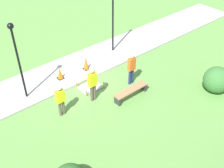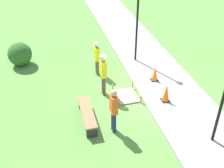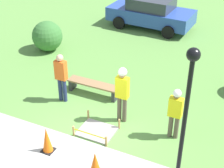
{
  "view_description": "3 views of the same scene",
  "coord_description": "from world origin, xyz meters",
  "px_view_note": "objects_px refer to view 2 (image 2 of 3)",
  "views": [
    {
      "loc": [
        6.64,
        10.25,
        9.0
      ],
      "look_at": [
        -0.36,
        1.87,
        0.77
      ],
      "focal_mm": 45.0,
      "sensor_mm": 36.0,
      "label": 1
    },
    {
      "loc": [
        -9.25,
        3.65,
        7.09
      ],
      "look_at": [
        0.12,
        1.22,
        0.73
      ],
      "focal_mm": 45.0,
      "sensor_mm": 36.0,
      "label": 2
    },
    {
      "loc": [
        4.11,
        -6.74,
        6.76
      ],
      "look_at": [
        0.01,
        1.81,
        1.07
      ],
      "focal_mm": 55.0,
      "sensor_mm": 36.0,
      "label": 3
    }
  ],
  "objects_px": {
    "traffic_cone_near_patch": "(166,93)",
    "traffic_cone_far_patch": "(155,74)",
    "park_bench": "(87,114)",
    "worker_assistant": "(97,56)",
    "bystander_in_orange_shirt": "(114,108)",
    "worker_supervisor": "(103,71)",
    "lamppost_near": "(138,12)"
  },
  "relations": [
    {
      "from": "worker_assistant",
      "to": "bystander_in_orange_shirt",
      "type": "xyz_separation_m",
      "value": [
        -4.09,
        0.26,
        0.03
      ]
    },
    {
      "from": "traffic_cone_near_patch",
      "to": "lamppost_near",
      "type": "bearing_deg",
      "value": 1.24
    },
    {
      "from": "traffic_cone_near_patch",
      "to": "bystander_in_orange_shirt",
      "type": "relative_size",
      "value": 0.45
    },
    {
      "from": "park_bench",
      "to": "worker_assistant",
      "type": "height_order",
      "value": "worker_assistant"
    },
    {
      "from": "worker_assistant",
      "to": "lamppost_near",
      "type": "distance_m",
      "value": 2.84
    },
    {
      "from": "traffic_cone_far_patch",
      "to": "traffic_cone_near_patch",
      "type": "bearing_deg",
      "value": 174.62
    },
    {
      "from": "park_bench",
      "to": "bystander_in_orange_shirt",
      "type": "relative_size",
      "value": 1.09
    },
    {
      "from": "traffic_cone_near_patch",
      "to": "worker_assistant",
      "type": "xyz_separation_m",
      "value": [
        2.98,
        2.25,
        0.5
      ]
    },
    {
      "from": "traffic_cone_near_patch",
      "to": "traffic_cone_far_patch",
      "type": "height_order",
      "value": "traffic_cone_near_patch"
    },
    {
      "from": "park_bench",
      "to": "worker_supervisor",
      "type": "relative_size",
      "value": 1.01
    },
    {
      "from": "traffic_cone_far_patch",
      "to": "worker_supervisor",
      "type": "height_order",
      "value": "worker_supervisor"
    },
    {
      "from": "traffic_cone_near_patch",
      "to": "park_bench",
      "type": "relative_size",
      "value": 0.41
    },
    {
      "from": "worker_supervisor",
      "to": "worker_assistant",
      "type": "xyz_separation_m",
      "value": [
        1.73,
        -0.08,
        -0.19
      ]
    },
    {
      "from": "park_bench",
      "to": "worker_assistant",
      "type": "bearing_deg",
      "value": -18.2
    },
    {
      "from": "traffic_cone_far_patch",
      "to": "park_bench",
      "type": "bearing_deg",
      "value": 119.03
    },
    {
      "from": "traffic_cone_far_patch",
      "to": "worker_supervisor",
      "type": "distance_m",
      "value": 2.62
    },
    {
      "from": "traffic_cone_far_patch",
      "to": "park_bench",
      "type": "height_order",
      "value": "traffic_cone_far_patch"
    },
    {
      "from": "traffic_cone_near_patch",
      "to": "bystander_in_orange_shirt",
      "type": "xyz_separation_m",
      "value": [
        -1.1,
        2.51,
        0.53
      ]
    },
    {
      "from": "worker_assistant",
      "to": "bystander_in_orange_shirt",
      "type": "bearing_deg",
      "value": 176.34
    },
    {
      "from": "traffic_cone_far_patch",
      "to": "worker_assistant",
      "type": "bearing_deg",
      "value": 60.21
    },
    {
      "from": "worker_supervisor",
      "to": "traffic_cone_far_patch",
      "type": "bearing_deg",
      "value": -81.85
    },
    {
      "from": "bystander_in_orange_shirt",
      "to": "lamppost_near",
      "type": "xyz_separation_m",
      "value": [
        4.81,
        -2.43,
        1.64
      ]
    },
    {
      "from": "traffic_cone_near_patch",
      "to": "traffic_cone_far_patch",
      "type": "xyz_separation_m",
      "value": [
        1.61,
        -0.15,
        -0.07
      ]
    },
    {
      "from": "bystander_in_orange_shirt",
      "to": "lamppost_near",
      "type": "height_order",
      "value": "lamppost_near"
    },
    {
      "from": "traffic_cone_far_patch",
      "to": "bystander_in_orange_shirt",
      "type": "bearing_deg",
      "value": 135.49
    },
    {
      "from": "traffic_cone_far_patch",
      "to": "lamppost_near",
      "type": "bearing_deg",
      "value": 6.3
    },
    {
      "from": "worker_supervisor",
      "to": "worker_assistant",
      "type": "distance_m",
      "value": 1.74
    },
    {
      "from": "worker_assistant",
      "to": "lamppost_near",
      "type": "bearing_deg",
      "value": -71.7
    },
    {
      "from": "worker_supervisor",
      "to": "lamppost_near",
      "type": "xyz_separation_m",
      "value": [
        2.45,
        -2.26,
        1.49
      ]
    },
    {
      "from": "park_bench",
      "to": "worker_supervisor",
      "type": "height_order",
      "value": "worker_supervisor"
    },
    {
      "from": "bystander_in_orange_shirt",
      "to": "traffic_cone_near_patch",
      "type": "bearing_deg",
      "value": -66.28
    },
    {
      "from": "traffic_cone_far_patch",
      "to": "lamppost_near",
      "type": "xyz_separation_m",
      "value": [
        2.09,
        0.23,
        2.24
      ]
    }
  ]
}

